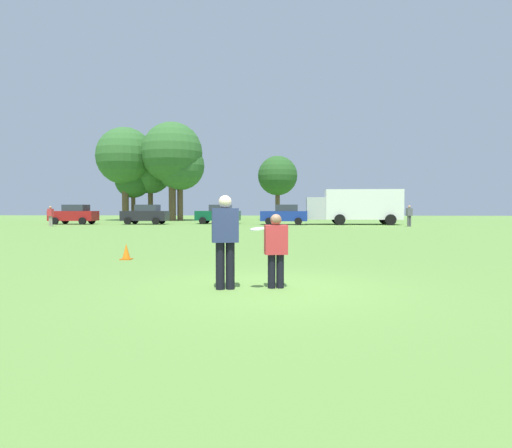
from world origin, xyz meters
The scene contains 18 objects.
ground_plane centered at (0.00, 0.00, 0.00)m, with size 157.57×157.57×0.00m, color #608C3D.
player_thrower centered at (-0.78, -0.23, 1.03)m, with size 0.55×0.39×1.82m.
player_defender centered at (0.20, -0.05, 0.81)m, with size 0.48×0.33×1.46m.
frisbee centered at (-0.15, -0.33, 1.18)m, with size 0.27×0.27×0.08m.
traffic_cone centered at (-4.42, 4.70, 0.23)m, with size 0.32×0.32×0.48m.
parked_car_near_left centered at (-19.06, 33.16, 0.92)m, with size 4.23×2.27×1.82m.
parked_car_mid_left centered at (-12.39, 33.47, 0.92)m, with size 4.23×2.27×1.82m.
parked_car_center centered at (-5.78, 34.98, 0.92)m, with size 4.23×2.27×1.82m.
parked_car_mid_right centered at (0.47, 33.27, 0.92)m, with size 4.23×2.27×1.82m.
box_truck centered at (6.97, 33.76, 1.75)m, with size 8.54×3.11×3.18m.
bystander_sideline_watcher centered at (10.67, 29.66, 0.98)m, with size 0.55×0.44×1.74m.
bystander_far_jogger centered at (-18.85, 28.35, 0.96)m, with size 0.53×0.40×1.69m.
tree_west_oak centered at (-18.31, 45.21, 7.57)m, with size 6.78×6.78×11.01m.
tree_west_maple centered at (-17.72, 46.29, 4.83)m, with size 4.32×4.32×7.03m.
tree_center_elm centered at (-15.83, 47.09, 5.80)m, with size 5.18×5.18×8.43m.
tree_east_birch centered at (-12.50, 44.48, 7.86)m, with size 7.04×7.04×11.43m.
tree_east_oak centered at (-11.67, 44.84, 6.39)m, with size 5.71×5.71×9.28m.
tree_far_east_pine centered at (-0.32, 48.64, 5.44)m, with size 4.87×4.87×7.92m.
Camera 1 is at (0.33, -9.19, 1.60)m, focal length 32.79 mm.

